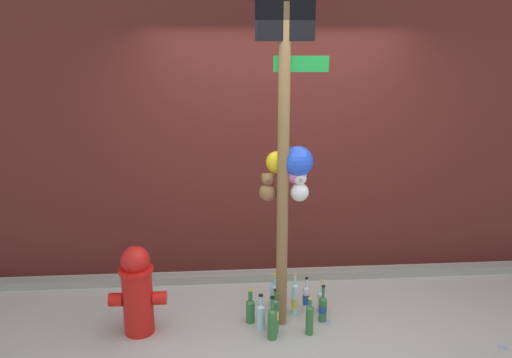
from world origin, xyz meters
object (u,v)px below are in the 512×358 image
object	(u,v)px
bottle_2	(274,294)
bottle_5	(275,315)
bottle_3	(250,309)
bottle_1	(272,322)
bottle_6	(261,315)
bottle_0	(310,319)
bottle_7	(322,301)
bottle_8	(295,300)
bottle_9	(276,298)
memorial_post	(288,146)
bottle_10	(306,298)
fire_hydrant	(137,290)
bottle_4	(323,308)

from	to	relation	value
bottle_2	bottle_5	xyz separation A→B (m)	(-0.04, -0.42, 0.03)
bottle_3	bottle_1	bearing A→B (deg)	-58.79
bottle_6	bottle_3	bearing A→B (deg)	124.32
bottle_0	bottle_7	distance (m)	0.37
bottle_0	bottle_7	xyz separation A→B (m)	(0.17, 0.33, -0.03)
bottle_0	bottle_8	world-z (taller)	bottle_8
bottle_9	bottle_6	bearing A→B (deg)	-121.79
memorial_post	bottle_9	xyz separation A→B (m)	(-0.07, 0.13, -1.39)
memorial_post	bottle_10	size ratio (longest dim) A/B	7.98
fire_hydrant	bottle_1	bearing A→B (deg)	-9.58
bottle_2	memorial_post	bearing A→B (deg)	-73.22
bottle_5	bottle_9	xyz separation A→B (m)	(0.04, 0.31, -0.01)
memorial_post	bottle_1	bearing A→B (deg)	-117.40
bottle_2	bottle_4	world-z (taller)	bottle_4
bottle_1	bottle_10	distance (m)	0.52
bottle_2	bottle_9	world-z (taller)	bottle_9
bottle_0	bottle_8	distance (m)	0.31
fire_hydrant	bottle_0	world-z (taller)	fire_hydrant
bottle_2	bottle_5	world-z (taller)	bottle_5
bottle_4	bottle_0	bearing A→B (deg)	-127.92
bottle_5	bottle_10	world-z (taller)	bottle_5
bottle_5	bottle_3	bearing A→B (deg)	136.88
bottle_10	bottle_9	bearing A→B (deg)	179.08
bottle_0	bottle_5	size ratio (longest dim) A/B	0.83
fire_hydrant	bottle_3	xyz separation A→B (m)	(0.93, 0.08, -0.26)
bottle_3	bottle_6	distance (m)	0.14
bottle_1	bottle_5	world-z (taller)	bottle_5
bottle_4	bottle_10	size ratio (longest dim) A/B	0.99
bottle_0	bottle_4	world-z (taller)	bottle_4
memorial_post	bottle_3	distance (m)	1.45
bottle_4	bottle_8	bearing A→B (deg)	155.07
bottle_4	bottle_10	xyz separation A→B (m)	(-0.12, 0.15, 0.01)
bottle_4	bottle_8	distance (m)	0.26
fire_hydrant	bottle_10	size ratio (longest dim) A/B	2.25
memorial_post	bottle_0	distance (m)	1.43
bottle_6	bottle_10	distance (m)	0.49
fire_hydrant	bottle_2	xyz separation A→B (m)	(1.16, 0.32, -0.25)
fire_hydrant	bottle_8	size ratio (longest dim) A/B	1.87
bottle_6	bottle_0	bearing A→B (deg)	-14.43
fire_hydrant	bottle_4	distance (m)	1.58
memorial_post	bottle_2	bearing A→B (deg)	106.78
bottle_0	bottle_6	xyz separation A→B (m)	(-0.40, 0.10, -0.01)
bottle_5	bottle_1	bearing A→B (deg)	-109.35
bottle_0	bottle_5	world-z (taller)	bottle_5
memorial_post	bottle_7	xyz separation A→B (m)	(0.34, 0.10, -1.43)
bottle_2	bottle_7	bearing A→B (deg)	-17.99
fire_hydrant	bottle_3	size ratio (longest dim) A/B	2.48
memorial_post	bottle_0	size ratio (longest dim) A/B	8.26
fire_hydrant	bottle_9	bearing A→B (deg)	10.34
bottle_0	bottle_1	size ratio (longest dim) A/B	0.87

